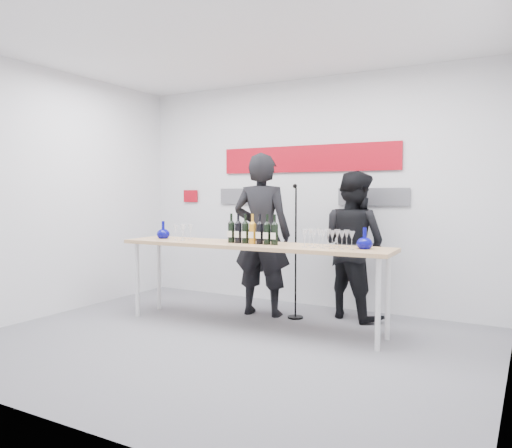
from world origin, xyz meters
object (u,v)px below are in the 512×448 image
presenter_right (353,245)px  presenter_left (262,235)px  tasting_table (252,250)px  mic_stand (295,278)px

presenter_right → presenter_left: bearing=43.6°
tasting_table → presenter_right: bearing=46.6°
presenter_left → presenter_right: 1.11m
presenter_left → mic_stand: size_ratio=1.23×
presenter_left → mic_stand: bearing=176.6°
tasting_table → presenter_left: 0.59m
mic_stand → presenter_left: bearing=-163.8°
presenter_right → mic_stand: size_ratio=1.09×
presenter_left → tasting_table: bearing=98.8°
presenter_right → mic_stand: bearing=54.2°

